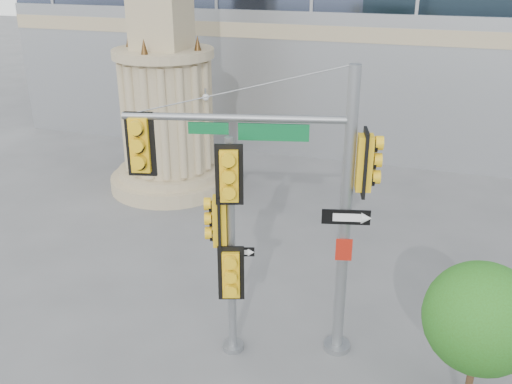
% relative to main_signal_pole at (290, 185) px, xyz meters
% --- Properties ---
extents(ground, '(120.00, 120.00, 0.00)m').
position_rel_main_signal_pole_xyz_m(ground, '(-0.63, -1.23, -3.88)').
color(ground, '#545456').
rests_on(ground, ground).
extents(monument, '(4.40, 4.40, 16.60)m').
position_rel_main_signal_pole_xyz_m(monument, '(-6.63, 7.77, 1.64)').
color(monument, tan).
rests_on(monument, ground).
extents(main_signal_pole, '(4.78, 1.56, 6.26)m').
position_rel_main_signal_pole_xyz_m(main_signal_pole, '(0.00, 0.00, 0.00)').
color(main_signal_pole, slate).
rests_on(main_signal_pole, ground).
extents(secondary_signal_pole, '(0.92, 0.66, 4.90)m').
position_rel_main_signal_pole_xyz_m(secondary_signal_pole, '(-1.10, -0.59, -1.00)').
color(secondary_signal_pole, slate).
rests_on(secondary_signal_pole, ground).
extents(street_tree, '(2.07, 2.02, 3.22)m').
position_rel_main_signal_pole_xyz_m(street_tree, '(3.80, -0.95, -1.76)').
color(street_tree, tan).
rests_on(street_tree, ground).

